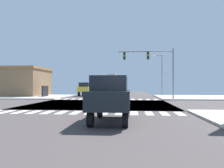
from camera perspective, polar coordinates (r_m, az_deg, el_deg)
name	(u,v)px	position (r m, az deg, el deg)	size (l,w,h in m)	color
ground	(101,104)	(22.85, -2.84, -5.09)	(90.00, 90.00, 0.05)	#443D3C
sidewalk_corner_ne	(198,97)	(36.01, 20.92, -3.16)	(12.00, 12.00, 0.14)	#B2ADA3
sidewalk_corner_nw	(30,97)	(38.15, -20.06, -3.00)	(12.00, 12.00, 0.14)	#B5ADA7
crosswalk_near	(83,113)	(15.73, -7.34, -7.18)	(13.50, 2.00, 0.01)	silver
crosswalk_far	(106,99)	(30.10, -1.45, -3.87)	(13.50, 2.00, 0.01)	silver
traffic_signal_mast	(152,61)	(30.29, 9.96, 5.64)	(7.35, 0.55, 6.75)	gray
street_lamp	(160,71)	(40.10, 12.13, 3.22)	(1.78, 0.32, 7.14)	gray
bank_building	(4,82)	(43.15, -25.63, 0.49)	(15.84, 8.53, 4.88)	#8D6B4A
box_truck_farside_2	(111,82)	(58.09, -0.13, 0.39)	(2.40, 7.20, 4.85)	black
suv_queued_2	(111,95)	(11.68, -0.30, -2.73)	(1.96, 4.60, 2.34)	black
suv_trailing_3	(85,88)	(40.01, -6.75, -0.99)	(1.96, 4.60, 2.34)	black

